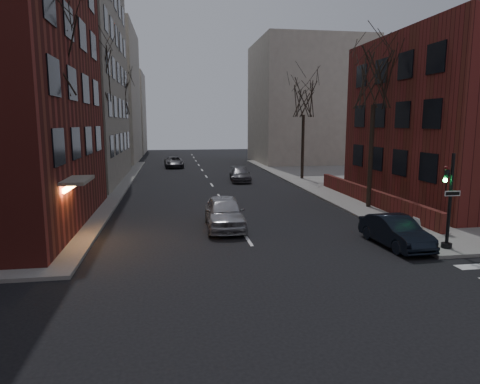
% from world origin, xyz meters
% --- Properties ---
extents(building_left_tan, '(18.00, 18.00, 28.00)m').
position_xyz_m(building_left_tan, '(-17.00, 34.00, 14.00)').
color(building_left_tan, '#A09684').
rests_on(building_left_tan, ground).
extents(building_right_brick, '(12.00, 14.00, 11.00)m').
position_xyz_m(building_right_brick, '(16.50, 19.00, 5.50)').
color(building_right_brick, maroon).
rests_on(building_right_brick, ground).
extents(low_wall_right, '(0.35, 16.00, 1.00)m').
position_xyz_m(low_wall_right, '(9.30, 19.00, 0.65)').
color(low_wall_right, maroon).
rests_on(low_wall_right, sidewalk_far_right).
extents(building_distant_la, '(14.00, 16.00, 18.00)m').
position_xyz_m(building_distant_la, '(-15.00, 55.00, 9.00)').
color(building_distant_la, '#BCB29F').
rests_on(building_distant_la, ground).
extents(building_distant_ra, '(14.00, 14.00, 16.00)m').
position_xyz_m(building_distant_ra, '(15.00, 50.00, 8.00)').
color(building_distant_ra, '#BCB29F').
rests_on(building_distant_ra, ground).
extents(building_distant_lb, '(10.00, 12.00, 14.00)m').
position_xyz_m(building_distant_lb, '(-13.00, 72.00, 7.00)').
color(building_distant_lb, '#BCB29F').
rests_on(building_distant_lb, ground).
extents(traffic_signal, '(0.76, 0.44, 4.00)m').
position_xyz_m(traffic_signal, '(7.94, 8.99, 1.91)').
color(traffic_signal, black).
rests_on(traffic_signal, sidewalk_far_right).
extents(tree_left_a, '(4.18, 4.18, 10.26)m').
position_xyz_m(tree_left_a, '(-8.80, 14.00, 8.47)').
color(tree_left_a, '#2D231C').
rests_on(tree_left_a, sidewalk_far_left).
extents(tree_left_b, '(4.40, 4.40, 10.80)m').
position_xyz_m(tree_left_b, '(-8.80, 26.00, 8.91)').
color(tree_left_b, '#2D231C').
rests_on(tree_left_b, sidewalk_far_left).
extents(tree_left_c, '(3.96, 3.96, 9.72)m').
position_xyz_m(tree_left_c, '(-8.80, 40.00, 8.03)').
color(tree_left_c, '#2D231C').
rests_on(tree_left_c, sidewalk_far_left).
extents(tree_right_a, '(3.96, 3.96, 9.72)m').
position_xyz_m(tree_right_a, '(8.80, 18.00, 8.03)').
color(tree_right_a, '#2D231C').
rests_on(tree_right_a, sidewalk_far_right).
extents(tree_right_b, '(3.74, 3.74, 9.18)m').
position_xyz_m(tree_right_b, '(8.80, 32.00, 7.59)').
color(tree_right_b, '#2D231C').
rests_on(tree_right_b, sidewalk_far_right).
extents(streetlamp_near, '(0.36, 0.36, 6.28)m').
position_xyz_m(streetlamp_near, '(-8.20, 22.00, 4.24)').
color(streetlamp_near, black).
rests_on(streetlamp_near, sidewalk_far_left).
extents(streetlamp_far, '(0.36, 0.36, 6.28)m').
position_xyz_m(streetlamp_far, '(-8.20, 42.00, 4.24)').
color(streetlamp_far, black).
rests_on(streetlamp_far, sidewalk_far_left).
extents(parked_sedan, '(1.68, 4.17, 1.35)m').
position_xyz_m(parked_sedan, '(6.20, 10.00, 0.67)').
color(parked_sedan, black).
rests_on(parked_sedan, ground).
extents(car_lane_silver, '(2.12, 4.90, 1.64)m').
position_xyz_m(car_lane_silver, '(-0.80, 14.49, 0.82)').
color(car_lane_silver, '#A4A4A9').
rests_on(car_lane_silver, ground).
extents(car_lane_gray, '(2.09, 4.51, 1.28)m').
position_xyz_m(car_lane_gray, '(2.80, 31.88, 0.64)').
color(car_lane_gray, '#47474C').
rests_on(car_lane_gray, ground).
extents(car_lane_far, '(2.42, 4.83, 1.31)m').
position_xyz_m(car_lane_far, '(-3.15, 45.41, 0.66)').
color(car_lane_far, '#403F44').
rests_on(car_lane_far, ground).
extents(sandwich_board, '(0.44, 0.59, 0.92)m').
position_xyz_m(sandwich_board, '(7.56, 10.79, 0.61)').
color(sandwich_board, white).
rests_on(sandwich_board, sidewalk_far_right).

